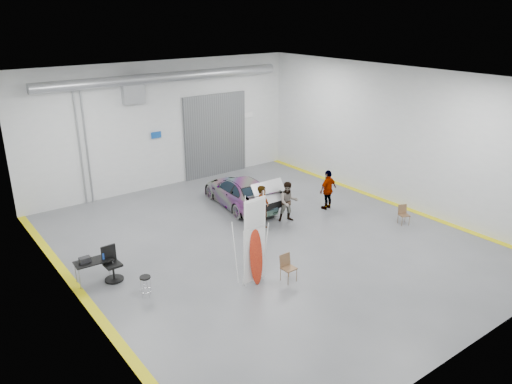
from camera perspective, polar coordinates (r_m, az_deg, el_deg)
ground at (r=18.81m, az=1.32°, el=-5.63°), size 16.00×16.00×0.00m
room_shell at (r=19.29m, az=-2.12°, el=7.89°), size 14.02×16.18×6.01m
sedan_car at (r=21.86m, az=-1.85°, el=0.04°), size 2.41×4.71×1.31m
person_a at (r=19.47m, az=0.79°, el=-1.78°), size 0.79×0.72×1.81m
person_b at (r=20.26m, az=3.71°, el=-1.12°), size 1.01×0.91×1.68m
person_c at (r=21.68m, az=8.23°, el=0.27°), size 1.06×0.54×1.75m
surfboard_display at (r=15.51m, az=-0.12°, el=-6.46°), size 0.86×0.28×3.05m
folding_chair_near at (r=16.14m, az=3.72°, el=-9.23°), size 0.43×0.45×0.89m
folding_chair_far at (r=20.98m, az=16.50°, el=-2.93°), size 0.49×0.52×0.79m
shop_stool at (r=15.62m, az=-12.48°, el=-10.52°), size 0.35×0.35×0.69m
work_table at (r=16.67m, az=-18.31°, el=-7.51°), size 1.20×0.65×0.95m
office_chair at (r=16.72m, az=-16.13°, el=-8.09°), size 0.60×0.60×1.13m
trunk_lid at (r=20.12m, az=1.41°, el=0.25°), size 1.53×0.93×0.04m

